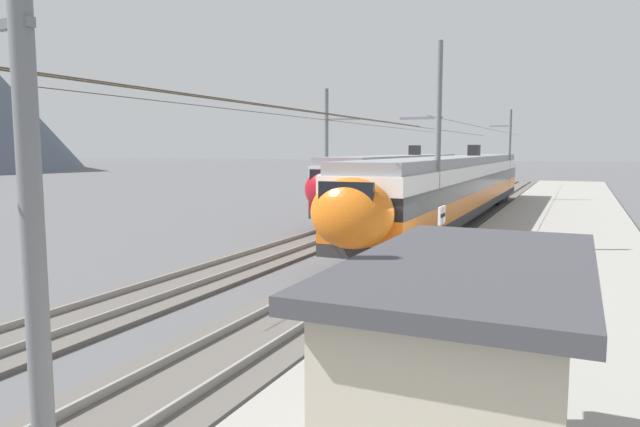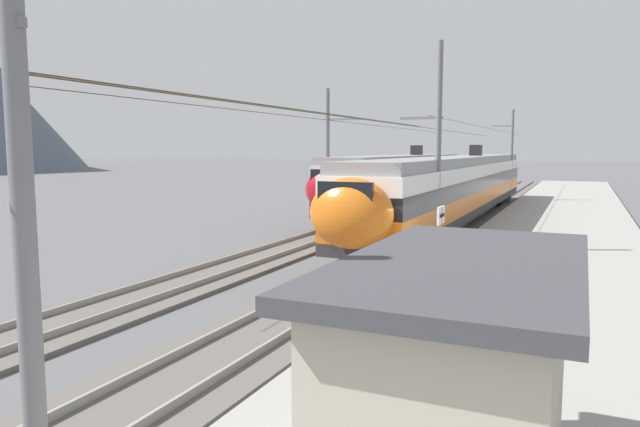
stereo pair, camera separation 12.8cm
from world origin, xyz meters
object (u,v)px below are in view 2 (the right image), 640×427
catenary_mast_mid (436,149)px  platform_sign (440,229)px  train_near_platform (458,185)px  catenary_mast_far_side (330,154)px  platform_shelter (461,388)px  catenary_mast_west (16,207)px  train_far_track (400,180)px  passenger_walking (462,316)px  catenary_mast_east (510,155)px  handbag_beside_passenger (457,344)px  potted_plant_platform_edge (455,312)px

catenary_mast_mid → platform_sign: 6.91m
train_near_platform → catenary_mast_far_side: size_ratio=0.84×
train_near_platform → catenary_mast_mid: catenary_mast_mid is taller
platform_shelter → catenary_mast_west: bearing=113.8°
catenary_mast_mid → platform_shelter: catenary_mast_mid is taller
train_far_track → catenary_mast_far_side: size_ratio=0.60×
catenary_mast_west → catenary_mast_far_side: (25.67, 7.73, 0.30)m
train_near_platform → platform_shelter: (-27.47, -5.48, -0.46)m
passenger_walking → catenary_mast_west: bearing=151.3°
platform_shelter → train_near_platform: bearing=11.3°
catenary_mast_west → catenary_mast_far_side: 26.81m
catenary_mast_east → passenger_walking: catenary_mast_east is taller
train_far_track → catenary_mast_east: catenary_mast_east is taller
catenary_mast_west → handbag_beside_passenger: catenary_mast_west is taller
catenary_mast_east → catenary_mast_far_side: size_ratio=1.00×
catenary_mast_west → platform_shelter: catenary_mast_west is taller
train_far_track → catenary_mast_west: catenary_mast_west is taller
catenary_mast_west → potted_plant_platform_edge: catenary_mast_west is taller
train_far_track → catenary_mast_east: (9.12, -6.04, 1.62)m
passenger_walking → platform_shelter: platform_shelter is taller
catenary_mast_east → catenary_mast_mid: bearing=-180.0°
train_far_track → platform_sign: (-21.80, -7.72, -0.17)m
catenary_mast_far_side → platform_shelter: size_ratio=9.24×
train_near_platform → catenary_mast_west: catenary_mast_west is taller
catenary_mast_west → potted_plant_platform_edge: size_ratio=47.22×
catenary_mast_west → catenary_mast_east: catenary_mast_east is taller
train_near_platform → catenary_mast_far_side: (-3.65, 6.45, 1.75)m
catenary_mast_west → handbag_beside_passenger: (7.08, -3.16, -3.23)m
catenary_mast_west → catenary_mast_mid: size_ratio=1.00×
train_near_platform → catenary_mast_far_side: catenary_mast_far_side is taller
train_far_track → catenary_mast_east: bearing=-33.5°
catenary_mast_mid → potted_plant_platform_edge: catenary_mast_mid is taller
train_far_track → handbag_beside_passenger: train_far_track is taller
potted_plant_platform_edge → catenary_mast_east: bearing=4.8°
train_near_platform → platform_sign: bearing=-170.3°
passenger_walking → catenary_mast_mid: bearing=15.7°
catenary_mast_east → potted_plant_platform_edge: catenary_mast_east is taller
catenary_mast_mid → handbag_beside_passenger: (-11.16, -3.15, -3.81)m
catenary_mast_east → catenary_mast_far_side: (-17.17, 7.73, 0.14)m
catenary_mast_west → potted_plant_platform_edge: 9.05m
train_far_track → catenary_mast_mid: catenary_mast_mid is taller
catenary_mast_east → train_far_track: bearing=146.5°
catenary_mast_mid → platform_shelter: (-16.39, -4.19, -2.50)m
train_near_platform → catenary_mast_mid: size_ratio=0.84×
train_far_track → catenary_mast_far_side: 8.41m
train_far_track → catenary_mast_west: (-33.72, -6.04, 1.46)m
catenary_mast_east → passenger_walking: bearing=-174.7°
catenary_mast_mid → catenary_mast_east: (24.60, 0.01, -0.43)m
train_near_platform → potted_plant_platform_edge: 21.69m
catenary_mast_west → platform_shelter: (1.85, -4.21, -1.91)m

